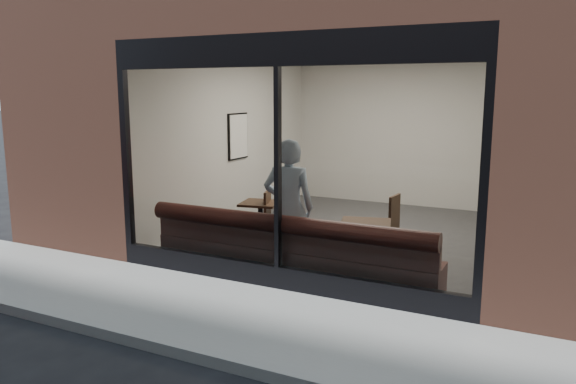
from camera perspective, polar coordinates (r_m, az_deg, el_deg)
The scene contains 21 objects.
ground at distance 5.75m, azimuth -10.89°, elevation -15.88°, with size 120.00×120.00×0.00m, color black.
sidewalk_near at distance 6.50m, azimuth -5.41°, elevation -12.52°, with size 40.00×2.00×0.01m, color gray.
kerb_near at distance 5.69m, azimuth -11.23°, elevation -15.52°, with size 40.00×0.10×0.12m, color gray.
host_building_pier_left at distance 13.95m, azimuth -3.36°, elevation 6.52°, with size 2.50×12.00×3.20m, color brown.
host_building_backfill at distance 15.42m, azimuth 14.69°, elevation 6.57°, with size 5.00×6.00×3.20m, color brown.
cafe_floor at distance 9.93m, azimuth 6.94°, elevation -4.35°, with size 6.00×6.00×0.00m, color #2D2D30.
cafe_ceiling at distance 9.63m, azimuth 7.36°, elevation 14.22°, with size 6.00×6.00×0.00m, color white.
cafe_wall_back at distance 12.50m, azimuth 11.77°, elevation 5.88°, with size 5.00×5.00×0.00m, color beige.
cafe_wall_left at distance 10.74m, azimuth -5.53°, elevation 5.36°, with size 6.00×6.00×0.00m, color beige.
cafe_wall_right at distance 9.13m, azimuth 22.05°, elevation 3.78°, with size 6.00×6.00×0.00m, color beige.
storefront_kick at distance 7.29m, azimuth -1.01°, elevation -8.65°, with size 5.00×0.10×0.30m, color black.
storefront_header at distance 6.91m, azimuth -1.09°, elevation 14.29°, with size 5.00×0.10×0.40m, color black.
storefront_mullion at distance 6.97m, azimuth -1.05°, elevation 2.30°, with size 0.06×0.10×2.50m, color black.
storefront_glass at distance 6.94m, azimuth -1.16°, elevation 2.27°, with size 4.80×4.80×0.00m, color white.
banquette at distance 7.61m, azimuth 0.40°, elevation -7.24°, with size 4.00×0.55×0.45m, color black.
person at distance 7.65m, azimuth 0.06°, elevation -1.60°, with size 0.69×0.45×1.88m, color #96AEC6.
cafe_table_left at distance 8.97m, azimuth -2.84°, elevation -1.15°, with size 0.59×0.59×0.04m, color black.
cafe_table_right at distance 7.66m, azimuth 7.88°, elevation -3.24°, with size 0.67×0.67×0.04m, color black.
cafe_chair_left at distance 9.08m, azimuth -3.26°, elevation -4.25°, with size 0.44×0.44×0.04m, color black.
cafe_chair_right at distance 8.87m, azimuth 9.50°, elevation -4.73°, with size 0.40×0.40×0.04m, color black.
wall_poster at distance 10.81m, azimuth -5.03°, elevation 5.67°, with size 0.02×0.61×0.82m, color white.
Camera 1 is at (3.21, -4.06, 2.52)m, focal length 35.00 mm.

